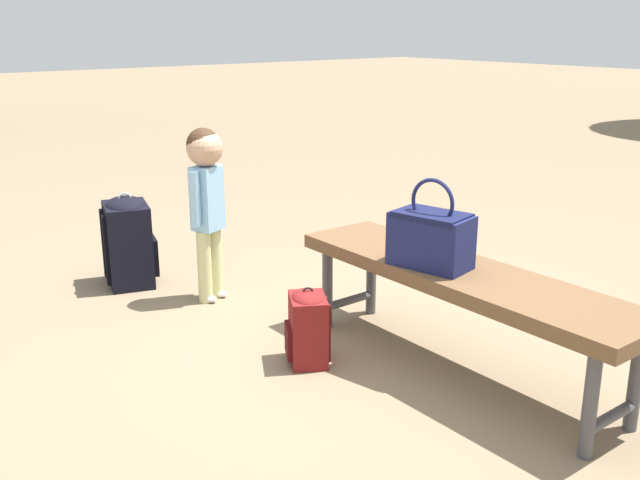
{
  "coord_description": "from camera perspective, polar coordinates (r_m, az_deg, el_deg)",
  "views": [
    {
      "loc": [
        -2.27,
        2.04,
        1.41
      ],
      "look_at": [
        0.25,
        0.04,
        0.45
      ],
      "focal_mm": 41.08,
      "sensor_mm": 36.0,
      "label": 1
    }
  ],
  "objects": [
    {
      "name": "ground_plane",
      "position": [
        3.37,
        3.24,
        -8.18
      ],
      "size": [
        40.0,
        40.0,
        0.0
      ],
      "primitive_type": "plane",
      "color": "#7F6B51",
      "rests_on": "ground"
    },
    {
      "name": "backpack_small",
      "position": [
        3.14,
        -0.96,
        -6.65
      ],
      "size": [
        0.25,
        0.23,
        0.34
      ],
      "color": "maroon",
      "rests_on": "ground"
    },
    {
      "name": "park_bench",
      "position": [
        3.04,
        10.97,
        -3.28
      ],
      "size": [
        1.6,
        0.41,
        0.45
      ],
      "color": "brown",
      "rests_on": "ground"
    },
    {
      "name": "backpack_large",
      "position": [
        4.18,
        -14.71,
        0.1
      ],
      "size": [
        0.37,
        0.33,
        0.52
      ],
      "color": "black",
      "rests_on": "ground"
    },
    {
      "name": "handbag",
      "position": [
        3.0,
        8.63,
        0.25
      ],
      "size": [
        0.35,
        0.24,
        0.37
      ],
      "color": "#191E4C",
      "rests_on": "park_bench"
    },
    {
      "name": "child_standing",
      "position": [
        3.77,
        -8.85,
        4.06
      ],
      "size": [
        0.18,
        0.23,
        0.91
      ],
      "color": "#CCCC8C",
      "rests_on": "ground"
    }
  ]
}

